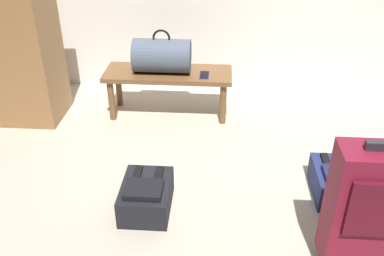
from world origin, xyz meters
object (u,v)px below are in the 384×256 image
object	(u,v)px
cell_phone	(204,75)
suitcase_upright_burgundy	(379,208)
side_cabinet	(17,51)
backpack_dark	(146,196)
duffel_bag_slate	(162,56)
bench	(168,78)
backpack_navy	(337,181)

from	to	relation	value
cell_phone	suitcase_upright_burgundy	xyz separation A→B (m)	(0.87, -1.48, -0.00)
side_cabinet	backpack_dark	bearing A→B (deg)	-43.26
duffel_bag_slate	backpack_dark	xyz separation A→B (m)	(0.05, -1.18, -0.41)
bench	cell_phone	distance (m)	0.30
side_cabinet	suitcase_upright_burgundy	bearing A→B (deg)	-31.79
backpack_dark	bench	bearing A→B (deg)	90.29
backpack_dark	backpack_navy	size ratio (longest dim) A/B	1.00
bench	backpack_dark	size ratio (longest dim) A/B	2.63
cell_phone	backpack_dark	bearing A→B (deg)	-104.08
backpack_navy	bench	bearing A→B (deg)	139.72
cell_phone	backpack_navy	size ratio (longest dim) A/B	0.38
backpack_dark	suitcase_upright_burgundy	bearing A→B (deg)	-16.85
duffel_bag_slate	backpack_navy	bearing A→B (deg)	-39.25
backpack_navy	side_cabinet	bearing A→B (deg)	159.37
cell_phone	suitcase_upright_burgundy	bearing A→B (deg)	-59.45
side_cabinet	cell_phone	bearing A→B (deg)	2.25
backpack_dark	side_cabinet	distance (m)	1.63
bench	backpack_navy	distance (m)	1.51
duffel_bag_slate	side_cabinet	xyz separation A→B (m)	(-1.09, -0.11, 0.05)
cell_phone	side_cabinet	bearing A→B (deg)	-177.75
suitcase_upright_burgundy	duffel_bag_slate	bearing A→B (deg)	128.12
side_cabinet	duffel_bag_slate	bearing A→B (deg)	5.89
side_cabinet	backpack_navy	bearing A→B (deg)	-20.63
cell_phone	side_cabinet	distance (m)	1.43
duffel_bag_slate	cell_phone	world-z (taller)	duffel_bag_slate
duffel_bag_slate	suitcase_upright_burgundy	xyz separation A→B (m)	(1.20, -1.53, -0.13)
duffel_bag_slate	backpack_dark	bearing A→B (deg)	-87.64
bench	suitcase_upright_burgundy	bearing A→B (deg)	-52.88
bench	backpack_navy	xyz separation A→B (m)	(1.14, -0.97, -0.22)
bench	cell_phone	bearing A→B (deg)	-11.08
bench	suitcase_upright_burgundy	world-z (taller)	suitcase_upright_burgundy
cell_phone	bench	bearing A→B (deg)	168.92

